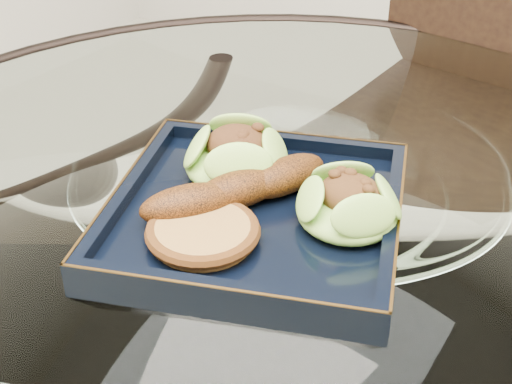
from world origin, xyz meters
The scene contains 7 objects.
dining_table centered at (0.00, 0.00, 0.60)m, with size 1.13×1.13×0.77m.
dining_chair centered at (0.05, 0.43, 0.52)m, with size 0.45×0.45×0.93m.
navy_plate centered at (0.00, -0.06, 0.77)m, with size 0.27×0.27×0.02m, color black.
lettuce_wrap_left centered at (-0.05, -0.01, 0.80)m, with size 0.10×0.10×0.04m, color #77AD32.
lettuce_wrap_right centered at (0.08, -0.03, 0.80)m, with size 0.09×0.09×0.03m, color #6FAA31.
roasted_plantain centered at (-0.02, -0.06, 0.80)m, with size 0.19×0.04×0.04m, color #5E2B09.
crumb_patty centered at (-0.01, -0.12, 0.79)m, with size 0.09×0.09×0.02m, color #A57937.
Camera 1 is at (0.30, -0.53, 1.16)m, focal length 50.00 mm.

